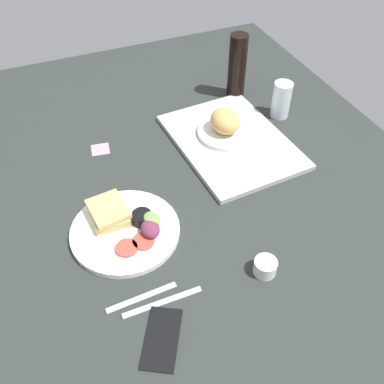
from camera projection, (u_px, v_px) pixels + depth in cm
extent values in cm
cube|color=#282D2B|center=(180.00, 204.00, 121.13)|extent=(190.00, 150.00, 3.00)
cube|color=#B2B2AD|center=(231.00, 141.00, 137.49)|extent=(47.13, 35.97, 1.60)
cylinder|color=white|center=(227.00, 132.00, 138.57)|extent=(19.22, 19.22, 1.40)
ellipsoid|color=tan|center=(225.00, 121.00, 135.35)|extent=(10.74, 9.27, 7.32)
cylinder|color=white|center=(125.00, 231.00, 111.14)|extent=(28.53, 28.53, 1.60)
cube|color=#DBB266|center=(109.00, 215.00, 113.09)|extent=(11.15, 9.19, 1.40)
cube|color=#B2C66B|center=(109.00, 212.00, 112.23)|extent=(11.23, 9.28, 1.00)
cube|color=#DBB266|center=(108.00, 209.00, 111.38)|extent=(11.95, 10.19, 1.40)
cylinder|color=#D14738|center=(127.00, 248.00, 105.72)|extent=(5.60, 5.60, 0.80)
cylinder|color=#D14738|center=(143.00, 241.00, 107.24)|extent=(5.60, 5.60, 0.80)
cylinder|color=black|center=(142.00, 218.00, 111.33)|extent=(5.20, 5.20, 3.00)
cylinder|color=#EFEACC|center=(142.00, 215.00, 110.55)|extent=(4.26, 4.26, 0.60)
ellipsoid|color=#729E4C|center=(151.00, 221.00, 110.23)|extent=(6.00, 4.80, 3.60)
ellipsoid|color=#6B2D47|center=(150.00, 229.00, 108.25)|extent=(6.00, 4.80, 3.60)
cylinder|color=silver|center=(281.00, 100.00, 144.62)|extent=(6.35, 6.35, 12.57)
cylinder|color=black|center=(237.00, 67.00, 149.85)|extent=(6.40, 6.40, 23.19)
cylinder|color=silver|center=(265.00, 267.00, 101.79)|extent=(5.60, 5.60, 4.00)
cube|color=#B7B7BC|center=(142.00, 297.00, 97.98)|extent=(2.05, 17.04, 0.50)
cube|color=#B7B7BC|center=(163.00, 302.00, 97.12)|extent=(1.53, 19.01, 0.50)
cube|color=black|center=(162.00, 338.00, 90.86)|extent=(16.08, 13.33, 0.80)
cube|color=pink|center=(100.00, 149.00, 135.84)|extent=(6.38, 6.38, 0.12)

